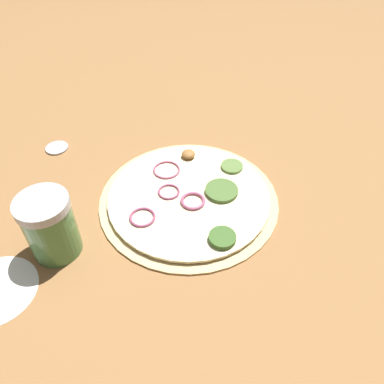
{
  "coord_description": "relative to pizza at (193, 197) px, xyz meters",
  "views": [
    {
      "loc": [
        0.0,
        0.4,
        0.4
      ],
      "look_at": [
        0.0,
        0.0,
        0.02
      ],
      "focal_mm": 35.0,
      "sensor_mm": 36.0,
      "label": 1
    }
  ],
  "objects": [
    {
      "name": "loose_cap",
      "position": [
        0.23,
        -0.13,
        -0.0
      ],
      "size": [
        0.04,
        0.04,
        0.01
      ],
      "color": "#B2B2B7",
      "rests_on": "ground_plane"
    },
    {
      "name": "ground_plane",
      "position": [
        0.0,
        0.0,
        -0.01
      ],
      "size": [
        3.0,
        3.0,
        0.0
      ],
      "primitive_type": "plane",
      "color": "olive"
    },
    {
      "name": "spice_jar",
      "position": [
        0.18,
        0.09,
        0.04
      ],
      "size": [
        0.07,
        0.07,
        0.09
      ],
      "color": "#4C7F42",
      "rests_on": "ground_plane"
    },
    {
      "name": "flour_patch",
      "position": [
        0.24,
        0.15,
        -0.01
      ],
      "size": [
        0.1,
        0.1,
        0.0
      ],
      "color": "white",
      "rests_on": "ground_plane"
    },
    {
      "name": "pizza",
      "position": [
        0.0,
        0.0,
        0.0
      ],
      "size": [
        0.27,
        0.27,
        0.02
      ],
      "color": "#D6B77A",
      "rests_on": "ground_plane"
    }
  ]
}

